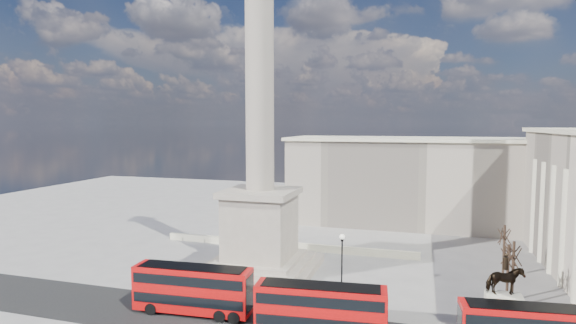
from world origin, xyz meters
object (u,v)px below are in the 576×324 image
(red_bus_b, at_px, (321,310))
(pedestrian_standing, at_px, (576,322))
(nelsons_column, at_px, (260,173))
(victorian_lamp, at_px, (342,258))
(pedestrian_walking, at_px, (344,312))
(equestrian_statue, at_px, (504,310))
(pedestrian_crossing, at_px, (361,307))
(red_bus_a, at_px, (193,289))

(red_bus_b, bearing_deg, pedestrian_standing, 14.09)
(nelsons_column, bearing_deg, victorian_lamp, -20.63)
(victorian_lamp, height_order, pedestrian_walking, victorian_lamp)
(red_bus_b, distance_m, victorian_lamp, 11.14)
(equestrian_statue, bearing_deg, nelsons_column, 157.35)
(nelsons_column, height_order, equestrian_statue, nelsons_column)
(red_bus_b, relative_size, victorian_lamp, 1.77)
(pedestrian_crossing, bearing_deg, victorian_lamp, -25.78)
(red_bus_b, bearing_deg, pedestrian_walking, 64.35)
(nelsons_column, bearing_deg, equestrian_statue, -22.65)
(pedestrian_standing, bearing_deg, pedestrian_walking, 9.12)
(red_bus_b, xyz_separation_m, victorian_lamp, (-0.05, 11.04, 1.49))
(red_bus_a, relative_size, pedestrian_standing, 7.91)
(red_bus_b, relative_size, pedestrian_walking, 7.30)
(red_bus_a, height_order, pedestrian_crossing, red_bus_a)
(nelsons_column, distance_m, equestrian_statue, 31.10)
(nelsons_column, xyz_separation_m, victorian_lamp, (11.42, -4.30, -8.92))
(pedestrian_walking, bearing_deg, pedestrian_crossing, 66.13)
(pedestrian_standing, xyz_separation_m, pedestrian_crossing, (-19.71, -2.32, 0.05))
(equestrian_statue, bearing_deg, red_bus_b, -165.58)
(nelsons_column, relative_size, pedestrian_crossing, 30.21)
(pedestrian_walking, relative_size, pedestrian_standing, 1.06)
(pedestrian_crossing, bearing_deg, pedestrian_walking, 87.76)
(nelsons_column, distance_m, pedestrian_crossing, 21.07)
(equestrian_statue, height_order, pedestrian_standing, equestrian_statue)
(equestrian_statue, bearing_deg, pedestrian_crossing, 172.42)
(victorian_lamp, xyz_separation_m, pedestrian_walking, (1.46, -7.20, -3.18))
(pedestrian_walking, bearing_deg, pedestrian_standing, 25.10)
(nelsons_column, relative_size, red_bus_a, 4.07)
(red_bus_a, bearing_deg, pedestrian_standing, 7.42)
(red_bus_b, bearing_deg, equestrian_statue, 8.88)
(red_bus_b, height_order, pedestrian_standing, red_bus_b)
(red_bus_b, height_order, pedestrian_crossing, red_bus_b)
(pedestrian_walking, distance_m, pedestrian_standing, 21.58)
(red_bus_a, bearing_deg, victorian_lamp, 33.09)
(red_bus_a, xyz_separation_m, victorian_lamp, (13.40, 9.96, 1.42))
(pedestrian_standing, bearing_deg, pedestrian_crossing, 4.59)
(nelsons_column, bearing_deg, pedestrian_standing, -12.09)
(equestrian_statue, distance_m, pedestrian_standing, 8.24)
(red_bus_b, relative_size, equestrian_statue, 1.51)
(pedestrian_standing, height_order, pedestrian_crossing, pedestrian_crossing)
(red_bus_a, relative_size, red_bus_b, 1.02)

